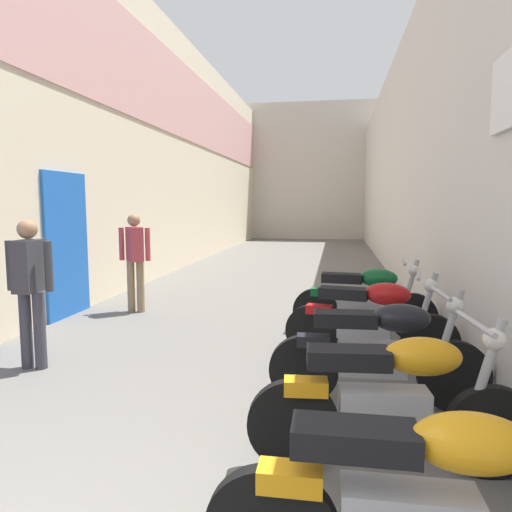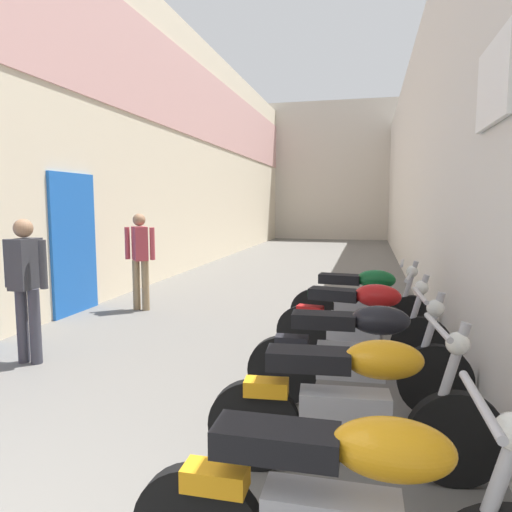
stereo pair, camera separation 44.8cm
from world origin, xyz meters
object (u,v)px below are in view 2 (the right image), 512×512
Objects in this scene: motorcycle_third at (358,352)px; motorcycle_fifth at (362,300)px; pedestrian_further_down at (140,254)px; motorcycle_nearest at (346,509)px; motorcycle_fourth at (360,321)px; motorcycle_second at (354,402)px; pedestrian_mid_alley at (26,280)px.

motorcycle_fifth is (-0.00, 2.15, 0.00)m from motorcycle_third.
motorcycle_third is 1.18× the size of pedestrian_further_down.
motorcycle_fourth is at bearing 90.00° from motorcycle_nearest.
pedestrian_further_down is (-3.52, 0.80, 0.42)m from motorcycle_fifth.
motorcycle_second is 1.01× the size of motorcycle_fourth.
motorcycle_nearest is at bearing -90.00° from motorcycle_second.
motorcycle_third is at bearing -90.00° from motorcycle_fifth.
motorcycle_third is 3.54m from pedestrian_mid_alley.
motorcycle_nearest is 1.18× the size of pedestrian_further_down.
motorcycle_second and motorcycle_fifth have the same top height.
pedestrian_mid_alley is (-3.50, -1.80, 0.42)m from motorcycle_fifth.
pedestrian_mid_alley is (-3.50, 2.40, 0.42)m from motorcycle_nearest.
motorcycle_third and motorcycle_fourth have the same top height.
motorcycle_nearest and motorcycle_third have the same top height.
motorcycle_nearest and motorcycle_fourth have the same top height.
motorcycle_third is at bearing 90.00° from motorcycle_nearest.
motorcycle_fourth is (-0.00, 3.13, 0.00)m from motorcycle_nearest.
motorcycle_fourth is 0.99× the size of motorcycle_fifth.
pedestrian_further_down reaches higher than motorcycle_fifth.
pedestrian_mid_alley is 1.00× the size of pedestrian_further_down.
motorcycle_third is (-0.00, 2.05, 0.00)m from motorcycle_nearest.
motorcycle_fourth is (-0.00, 2.07, 0.00)m from motorcycle_second.
motorcycle_nearest is at bearing -90.00° from motorcycle_third.
motorcycle_fourth is 4.01m from pedestrian_further_down.
motorcycle_second is at bearing 90.00° from motorcycle_nearest.
motorcycle_fourth is 3.60m from pedestrian_mid_alley.
motorcycle_fourth is at bearing 90.00° from motorcycle_second.
motorcycle_nearest is 1.06m from motorcycle_second.
pedestrian_mid_alley is at bearing 158.93° from motorcycle_second.
motorcycle_fourth and motorcycle_fifth have the same top height.
motorcycle_second is 1.00× the size of motorcycle_fifth.
motorcycle_third is 1.08m from motorcycle_fourth.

